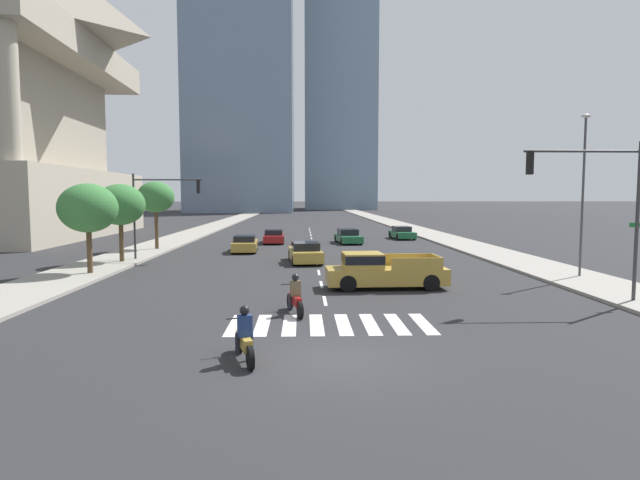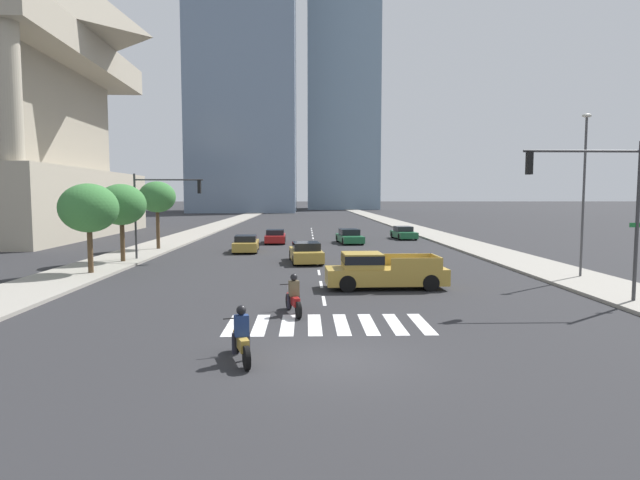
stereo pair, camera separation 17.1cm
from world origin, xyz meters
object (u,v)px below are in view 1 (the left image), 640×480
traffic_signal_far (160,200)px  street_lamp_east (583,184)px  motorcycle_trailing (295,298)px  sedan_gold_0 (305,253)px  sedan_green_1 (348,237)px  sedan_red_2 (274,237)px  traffic_signal_near (597,192)px  street_tree_second (120,205)px  motorcycle_lead (244,339)px  pickup_truck (380,271)px  street_tree_third (156,197)px  street_tree_nearest (88,208)px  sedan_gold_3 (245,244)px  sedan_green_4 (402,233)px

traffic_signal_far → street_lamp_east: (23.74, -8.39, 0.89)m
motorcycle_trailing → sedan_gold_0: 14.92m
sedan_green_1 → traffic_signal_far: traffic_signal_far is taller
sedan_red_2 → sedan_gold_0: bearing=-170.4°
traffic_signal_near → traffic_signal_far: 25.55m
traffic_signal_far → street_tree_second: (-2.11, -1.43, -0.28)m
motorcycle_lead → sedan_red_2: motorcycle_lead is taller
pickup_truck → street_tree_third: (-15.07, 17.55, 3.37)m
sedan_gold_0 → street_lamp_east: bearing=-122.2°
motorcycle_trailing → street_tree_second: bearing=23.2°
street_tree_second → street_tree_nearest: bearing=-90.0°
sedan_gold_0 → street_lamp_east: size_ratio=0.57×
motorcycle_lead → street_tree_third: size_ratio=0.40×
pickup_truck → sedan_gold_3: bearing=-65.8°
sedan_green_1 → street_tree_second: size_ratio=1.00×
traffic_signal_far → street_tree_second: traffic_signal_far is taller
sedan_gold_3 → sedan_green_4: bearing=-53.5°
street_tree_second → street_tree_third: (0.00, 8.07, 0.46)m
sedan_gold_0 → sedan_gold_3: (-4.61, 6.66, -0.02)m
sedan_red_2 → street_tree_second: 17.09m
pickup_truck → sedan_gold_0: bearing=-72.6°
motorcycle_lead → sedan_gold_3: 27.18m
motorcycle_lead → sedan_green_4: (11.48, 38.77, -0.00)m
motorcycle_lead → sedan_red_2: size_ratio=0.47×
sedan_red_2 → sedan_green_4: size_ratio=1.01×
sedan_green_1 → sedan_gold_3: size_ratio=1.08×
motorcycle_trailing → sedan_gold_0: (0.46, 14.91, 0.03)m
motorcycle_trailing → sedan_green_4: size_ratio=0.50×
motorcycle_trailing → pickup_truck: (3.89, 5.19, 0.23)m
motorcycle_lead → sedan_green_4: motorcycle_lead is taller
motorcycle_trailing → street_lamp_east: 17.13m
motorcycle_trailing → motorcycle_lead: bearing=153.2°
sedan_green_1 → street_tree_nearest: street_tree_nearest is taller
motorcycle_lead → sedan_green_1: motorcycle_lead is taller
street_lamp_east → street_tree_second: 26.80m
sedan_gold_0 → street_tree_second: (-11.64, -0.24, 3.11)m
motorcycle_lead → sedan_gold_3: bearing=-10.8°
pickup_truck → motorcycle_lead: bearing=62.3°
sedan_gold_0 → sedan_green_4: bearing=-33.3°
traffic_signal_near → traffic_signal_far: (-20.87, 14.73, -0.44)m
motorcycle_trailing → sedan_gold_3: motorcycle_trailing is taller
sedan_green_4 → traffic_signal_near: (1.56, -31.95, 3.87)m
sedan_red_2 → street_tree_second: bearing=146.6°
traffic_signal_far → street_tree_nearest: size_ratio=1.16×
pickup_truck → sedan_green_4: (6.35, 28.13, -0.23)m
sedan_green_1 → traffic_signal_far: 18.79m
pickup_truck → street_tree_second: (-15.07, 9.48, 2.92)m
sedan_gold_0 → street_tree_third: 14.47m
sedan_red_2 → street_tree_nearest: street_tree_nearest is taller
sedan_green_1 → street_tree_nearest: 24.83m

